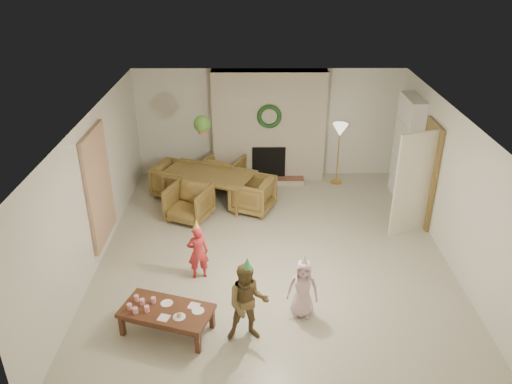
{
  "coord_description": "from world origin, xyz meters",
  "views": [
    {
      "loc": [
        -0.33,
        -7.48,
        4.99
      ],
      "look_at": [
        -0.3,
        0.4,
        1.05
      ],
      "focal_mm": 35.47,
      "sensor_mm": 36.0,
      "label": 1
    }
  ],
  "objects_px": {
    "dining_chair_near": "(189,203)",
    "coffee_table_top": "(166,311)",
    "child_pink": "(303,288)",
    "dining_chair_far": "(225,171)",
    "child_plaid": "(248,303)",
    "child_red": "(198,252)",
    "dining_chair_left": "(174,180)",
    "dining_chair_right": "(253,194)",
    "dining_table": "(208,188)"
  },
  "relations": [
    {
      "from": "coffee_table_top",
      "to": "child_red",
      "type": "distance_m",
      "value": 1.34
    },
    {
      "from": "dining_chair_left",
      "to": "dining_chair_far",
      "type": "bearing_deg",
      "value": -45.0
    },
    {
      "from": "dining_chair_near",
      "to": "dining_chair_far",
      "type": "xyz_separation_m",
      "value": [
        0.62,
        1.5,
        0.0
      ]
    },
    {
      "from": "dining_table",
      "to": "dining_chair_near",
      "type": "bearing_deg",
      "value": -90.0
    },
    {
      "from": "child_red",
      "to": "child_plaid",
      "type": "bearing_deg",
      "value": 106.52
    },
    {
      "from": "dining_chair_near",
      "to": "dining_chair_right",
      "type": "distance_m",
      "value": 1.3
    },
    {
      "from": "dining_chair_far",
      "to": "child_red",
      "type": "relative_size",
      "value": 0.83
    },
    {
      "from": "child_plaid",
      "to": "child_pink",
      "type": "bearing_deg",
      "value": 28.05
    },
    {
      "from": "coffee_table_top",
      "to": "dining_chair_left",
      "type": "bearing_deg",
      "value": 113.89
    },
    {
      "from": "dining_chair_right",
      "to": "child_red",
      "type": "bearing_deg",
      "value": 1.62
    },
    {
      "from": "dining_table",
      "to": "child_pink",
      "type": "xyz_separation_m",
      "value": [
        1.68,
        -3.62,
        0.14
      ]
    },
    {
      "from": "dining_chair_far",
      "to": "coffee_table_top",
      "type": "height_order",
      "value": "dining_chair_far"
    },
    {
      "from": "dining_chair_left",
      "to": "coffee_table_top",
      "type": "relative_size",
      "value": 0.63
    },
    {
      "from": "dining_table",
      "to": "child_red",
      "type": "xyz_separation_m",
      "value": [
        0.06,
        -2.69,
        0.15
      ]
    },
    {
      "from": "dining_chair_far",
      "to": "coffee_table_top",
      "type": "distance_m",
      "value": 4.77
    },
    {
      "from": "dining_chair_near",
      "to": "coffee_table_top",
      "type": "height_order",
      "value": "dining_chair_near"
    },
    {
      "from": "coffee_table_top",
      "to": "child_pink",
      "type": "bearing_deg",
      "value": 27.86
    },
    {
      "from": "dining_chair_left",
      "to": "child_pink",
      "type": "xyz_separation_m",
      "value": [
        2.43,
        -3.94,
        0.11
      ]
    },
    {
      "from": "dining_chair_left",
      "to": "coffee_table_top",
      "type": "distance_m",
      "value": 4.32
    },
    {
      "from": "dining_table",
      "to": "child_pink",
      "type": "relative_size",
      "value": 1.98
    },
    {
      "from": "dining_chair_right",
      "to": "child_pink",
      "type": "xyz_separation_m",
      "value": [
        0.74,
        -3.24,
        0.11
      ]
    },
    {
      "from": "coffee_table_top",
      "to": "child_plaid",
      "type": "bearing_deg",
      "value": 10.72
    },
    {
      "from": "child_red",
      "to": "dining_chair_left",
      "type": "bearing_deg",
      "value": -88.18
    },
    {
      "from": "dining_table",
      "to": "dining_chair_near",
      "type": "distance_m",
      "value": 0.81
    },
    {
      "from": "dining_table",
      "to": "child_red",
      "type": "relative_size",
      "value": 1.95
    },
    {
      "from": "dining_chair_left",
      "to": "coffee_table_top",
      "type": "bearing_deg",
      "value": -150.93
    },
    {
      "from": "child_pink",
      "to": "coffee_table_top",
      "type": "bearing_deg",
      "value": -159.96
    },
    {
      "from": "child_plaid",
      "to": "child_pink",
      "type": "distance_m",
      "value": 0.94
    },
    {
      "from": "dining_chair_near",
      "to": "child_red",
      "type": "distance_m",
      "value": 1.98
    },
    {
      "from": "dining_chair_left",
      "to": "dining_table",
      "type": "bearing_deg",
      "value": -90.0
    },
    {
      "from": "dining_chair_right",
      "to": "child_plaid",
      "type": "xyz_separation_m",
      "value": [
        -0.06,
        -3.73,
        0.24
      ]
    },
    {
      "from": "dining_chair_left",
      "to": "child_red",
      "type": "xyz_separation_m",
      "value": [
        0.81,
        -3.0,
        0.11
      ]
    },
    {
      "from": "dining_chair_left",
      "to": "dining_chair_right",
      "type": "height_order",
      "value": "same"
    },
    {
      "from": "dining_table",
      "to": "child_red",
      "type": "bearing_deg",
      "value": -66.19
    },
    {
      "from": "dining_chair_left",
      "to": "child_plaid",
      "type": "relative_size",
      "value": 0.66
    },
    {
      "from": "child_plaid",
      "to": "child_pink",
      "type": "height_order",
      "value": "child_plaid"
    },
    {
      "from": "dining_table",
      "to": "coffee_table_top",
      "type": "height_order",
      "value": "dining_table"
    },
    {
      "from": "child_plaid",
      "to": "child_red",
      "type": "bearing_deg",
      "value": 116.14
    },
    {
      "from": "dining_chair_near",
      "to": "child_red",
      "type": "height_order",
      "value": "child_red"
    },
    {
      "from": "dining_chair_far",
      "to": "child_pink",
      "type": "height_order",
      "value": "child_pink"
    },
    {
      "from": "dining_chair_right",
      "to": "child_red",
      "type": "xyz_separation_m",
      "value": [
        -0.88,
        -2.3,
        0.11
      ]
    },
    {
      "from": "dining_chair_far",
      "to": "child_plaid",
      "type": "xyz_separation_m",
      "value": [
        0.57,
        -4.87,
        0.24
      ]
    },
    {
      "from": "dining_chair_far",
      "to": "child_red",
      "type": "distance_m",
      "value": 3.45
    },
    {
      "from": "dining_chair_left",
      "to": "dining_chair_right",
      "type": "bearing_deg",
      "value": -90.0
    },
    {
      "from": "dining_chair_near",
      "to": "dining_table",
      "type": "bearing_deg",
      "value": 90.0
    },
    {
      "from": "coffee_table_top",
      "to": "child_red",
      "type": "xyz_separation_m",
      "value": [
        0.32,
        1.3,
        0.11
      ]
    },
    {
      "from": "dining_chair_far",
      "to": "dining_chair_right",
      "type": "distance_m",
      "value": 1.3
    },
    {
      "from": "child_red",
      "to": "child_plaid",
      "type": "relative_size",
      "value": 0.79
    },
    {
      "from": "child_red",
      "to": "dining_chair_near",
      "type": "bearing_deg",
      "value": -92.45
    },
    {
      "from": "dining_chair_far",
      "to": "dining_chair_right",
      "type": "relative_size",
      "value": 1.0
    }
  ]
}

